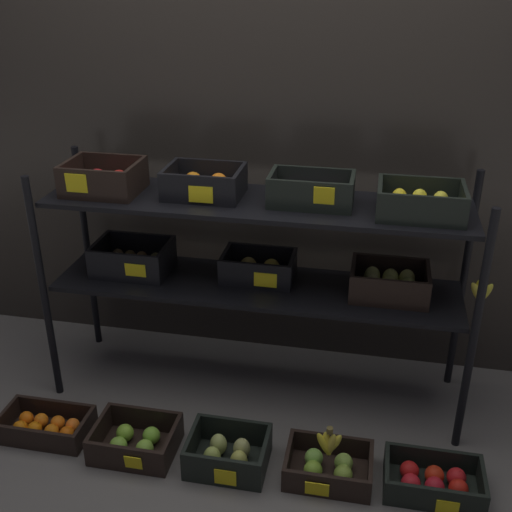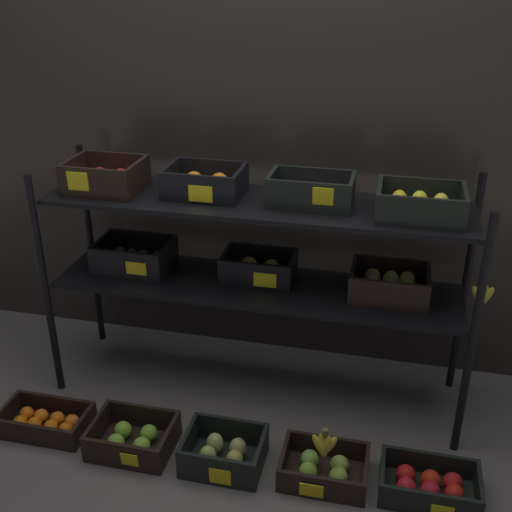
% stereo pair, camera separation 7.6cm
% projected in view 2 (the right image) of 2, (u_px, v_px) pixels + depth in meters
% --- Properties ---
extents(ground_plane, '(10.00, 10.00, 0.00)m').
position_uv_depth(ground_plane, '(256.00, 386.00, 2.92)').
color(ground_plane, '#605B56').
extents(storefront_wall, '(4.16, 0.12, 1.85)m').
position_uv_depth(storefront_wall, '(276.00, 169.00, 2.89)').
color(storefront_wall, '#2D2823').
rests_on(storefront_wall, ground_plane).
extents(display_rack, '(1.87, 0.46, 1.05)m').
position_uv_depth(display_rack, '(258.00, 240.00, 2.61)').
color(display_rack, black).
rests_on(display_rack, ground_plane).
extents(crate_ground_tangerine, '(0.37, 0.21, 0.10)m').
position_uv_depth(crate_ground_tangerine, '(46.00, 422.00, 2.64)').
color(crate_ground_tangerine, black).
rests_on(crate_ground_tangerine, ground_plane).
extents(crate_ground_apple_green, '(0.33, 0.26, 0.12)m').
position_uv_depth(crate_ground_apple_green, '(133.00, 439.00, 2.54)').
color(crate_ground_apple_green, black).
rests_on(crate_ground_apple_green, ground_plane).
extents(crate_ground_pear, '(0.31, 0.25, 0.13)m').
position_uv_depth(crate_ground_pear, '(224.00, 453.00, 2.45)').
color(crate_ground_pear, black).
rests_on(crate_ground_pear, ground_plane).
extents(crate_ground_right_apple_green, '(0.33, 0.25, 0.10)m').
position_uv_depth(crate_ground_right_apple_green, '(324.00, 469.00, 2.39)').
color(crate_ground_right_apple_green, black).
rests_on(crate_ground_right_apple_green, ground_plane).
extents(crate_ground_apple_red, '(0.36, 0.22, 0.11)m').
position_uv_depth(crate_ground_apple_red, '(429.00, 485.00, 2.32)').
color(crate_ground_apple_red, black).
rests_on(crate_ground_apple_red, ground_plane).
extents(banana_bunch_loose, '(0.12, 0.04, 0.13)m').
position_uv_depth(banana_bunch_loose, '(324.00, 445.00, 2.34)').
color(banana_bunch_loose, brown).
rests_on(banana_bunch_loose, crate_ground_right_apple_green).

